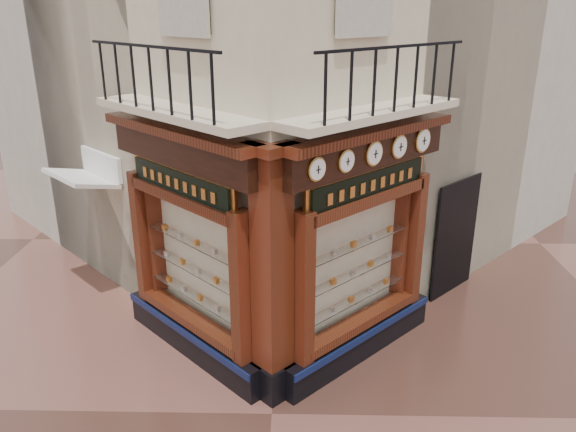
{
  "coord_description": "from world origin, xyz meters",
  "views": [
    {
      "loc": [
        0.39,
        -6.75,
        5.66
      ],
      "look_at": [
        0.2,
        2.0,
        2.39
      ],
      "focal_mm": 35.0,
      "sensor_mm": 36.0,
      "label": 1
    }
  ],
  "objects_px": {
    "clock_b": "(346,161)",
    "clock_d": "(399,147)",
    "signboard_right": "(370,184)",
    "corner_pilaster": "(272,281)",
    "clock_c": "(374,153)",
    "clock_a": "(317,169)",
    "awning": "(96,292)",
    "signboard_left": "(180,183)",
    "clock_e": "(422,140)"
  },
  "relations": [
    {
      "from": "awning",
      "to": "signboard_right",
      "type": "xyz_separation_m",
      "value": [
        5.36,
        -2.18,
        3.1
      ]
    },
    {
      "from": "clock_c",
      "to": "clock_e",
      "type": "relative_size",
      "value": 0.94
    },
    {
      "from": "clock_c",
      "to": "signboard_left",
      "type": "xyz_separation_m",
      "value": [
        -2.94,
        0.13,
        -0.52
      ]
    },
    {
      "from": "clock_c",
      "to": "clock_d",
      "type": "relative_size",
      "value": 1.0
    },
    {
      "from": "clock_d",
      "to": "clock_b",
      "type": "bearing_deg",
      "value": -180.0
    },
    {
      "from": "clock_a",
      "to": "clock_c",
      "type": "height_order",
      "value": "clock_c"
    },
    {
      "from": "clock_b",
      "to": "signboard_right",
      "type": "xyz_separation_m",
      "value": [
        0.42,
        0.58,
        -0.52
      ]
    },
    {
      "from": "clock_d",
      "to": "signboard_left",
      "type": "relative_size",
      "value": 0.19
    },
    {
      "from": "corner_pilaster",
      "to": "clock_b",
      "type": "distance_m",
      "value": 2.02
    },
    {
      "from": "clock_b",
      "to": "clock_e",
      "type": "distance_m",
      "value": 1.9
    },
    {
      "from": "corner_pilaster",
      "to": "clock_a",
      "type": "bearing_deg",
      "value": -44.28
    },
    {
      "from": "clock_c",
      "to": "clock_a",
      "type": "bearing_deg",
      "value": 180.0
    },
    {
      "from": "clock_b",
      "to": "clock_e",
      "type": "bearing_deg",
      "value": 0.0
    },
    {
      "from": "corner_pilaster",
      "to": "signboard_right",
      "type": "distance_m",
      "value": 2.12
    },
    {
      "from": "clock_c",
      "to": "signboard_right",
      "type": "distance_m",
      "value": 0.54
    },
    {
      "from": "clock_b",
      "to": "clock_d",
      "type": "bearing_deg",
      "value": 0.0
    },
    {
      "from": "clock_b",
      "to": "clock_d",
      "type": "distance_m",
      "value": 1.26
    },
    {
      "from": "awning",
      "to": "signboard_left",
      "type": "xyz_separation_m",
      "value": [
        2.44,
        -2.18,
        3.1
      ]
    },
    {
      "from": "corner_pilaster",
      "to": "clock_a",
      "type": "xyz_separation_m",
      "value": [
        0.61,
        0.01,
        1.67
      ]
    },
    {
      "from": "clock_a",
      "to": "signboard_left",
      "type": "bearing_deg",
      "value": 109.11
    },
    {
      "from": "clock_b",
      "to": "clock_e",
      "type": "relative_size",
      "value": 0.84
    },
    {
      "from": "clock_d",
      "to": "signboard_left",
      "type": "bearing_deg",
      "value": 140.22
    },
    {
      "from": "clock_a",
      "to": "clock_d",
      "type": "distance_m",
      "value": 1.86
    },
    {
      "from": "awning",
      "to": "clock_a",
      "type": "bearing_deg",
      "value": -170.23
    },
    {
      "from": "clock_d",
      "to": "clock_e",
      "type": "xyz_separation_m",
      "value": [
        0.46,
        0.46,
        0.0
      ]
    },
    {
      "from": "clock_b",
      "to": "clock_c",
      "type": "height_order",
      "value": "clock_c"
    },
    {
      "from": "signboard_right",
      "to": "corner_pilaster",
      "type": "bearing_deg",
      "value": 169.75
    },
    {
      "from": "corner_pilaster",
      "to": "clock_b",
      "type": "height_order",
      "value": "corner_pilaster"
    },
    {
      "from": "clock_c",
      "to": "corner_pilaster",
      "type": "bearing_deg",
      "value": 165.67
    },
    {
      "from": "clock_c",
      "to": "clock_d",
      "type": "bearing_deg",
      "value": 0.0
    },
    {
      "from": "clock_e",
      "to": "clock_b",
      "type": "bearing_deg",
      "value": -180.0
    },
    {
      "from": "clock_a",
      "to": "clock_c",
      "type": "bearing_deg",
      "value": 0.0
    },
    {
      "from": "clock_e",
      "to": "awning",
      "type": "xyz_separation_m",
      "value": [
        -6.28,
        1.41,
        -3.62
      ]
    },
    {
      "from": "clock_b",
      "to": "awning",
      "type": "relative_size",
      "value": 0.22
    },
    {
      "from": "corner_pilaster",
      "to": "signboard_right",
      "type": "xyz_separation_m",
      "value": [
        1.46,
        1.01,
        1.15
      ]
    },
    {
      "from": "clock_c",
      "to": "clock_d",
      "type": "height_order",
      "value": "same"
    },
    {
      "from": "clock_a",
      "to": "signboard_left",
      "type": "xyz_separation_m",
      "value": [
        -2.07,
        1.01,
        -0.52
      ]
    },
    {
      "from": "clock_a",
      "to": "clock_e",
      "type": "bearing_deg",
      "value": 0.0
    },
    {
      "from": "awning",
      "to": "signboard_left",
      "type": "relative_size",
      "value": 0.79
    },
    {
      "from": "corner_pilaster",
      "to": "signboard_left",
      "type": "xyz_separation_m",
      "value": [
        -1.46,
        1.01,
        1.15
      ]
    },
    {
      "from": "signboard_left",
      "to": "signboard_right",
      "type": "relative_size",
      "value": 0.96
    },
    {
      "from": "awning",
      "to": "clock_b",
      "type": "bearing_deg",
      "value": -164.19
    },
    {
      "from": "corner_pilaster",
      "to": "awning",
      "type": "height_order",
      "value": "corner_pilaster"
    },
    {
      "from": "clock_d",
      "to": "awning",
      "type": "height_order",
      "value": "clock_d"
    },
    {
      "from": "clock_d",
      "to": "clock_e",
      "type": "distance_m",
      "value": 0.64
    },
    {
      "from": "corner_pilaster",
      "to": "clock_c",
      "type": "relative_size",
      "value": 10.44
    },
    {
      "from": "clock_b",
      "to": "awning",
      "type": "distance_m",
      "value": 6.72
    },
    {
      "from": "clock_e",
      "to": "corner_pilaster",
      "type": "bearing_deg",
      "value": 171.75
    },
    {
      "from": "clock_a",
      "to": "signboard_right",
      "type": "xyz_separation_m",
      "value": [
        0.85,
        1.01,
        -0.52
      ]
    },
    {
      "from": "clock_e",
      "to": "signboard_right",
      "type": "bearing_deg",
      "value": 174.71
    }
  ]
}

